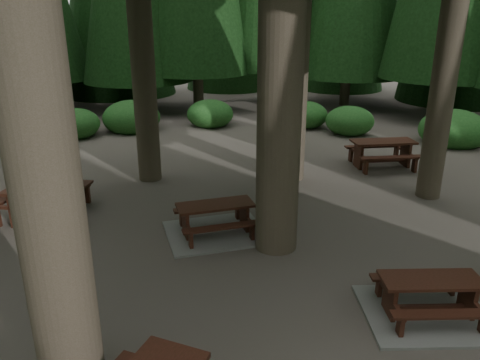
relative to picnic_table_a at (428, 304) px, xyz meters
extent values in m
plane|color=#4A423C|center=(-2.44, 2.57, -0.21)|extent=(80.00, 80.00, 0.00)
cube|color=gray|center=(0.00, 0.00, -0.19)|extent=(2.25, 1.98, 0.05)
cube|color=#361C10|center=(0.00, 0.00, 0.43)|extent=(1.62, 0.89, 0.05)
cube|color=#361C10|center=(0.10, 0.50, 0.17)|extent=(1.55, 0.51, 0.04)
cube|color=#361C10|center=(-0.10, -0.50, 0.17)|extent=(1.55, 0.51, 0.04)
cube|color=#361C10|center=(-0.60, 0.12, 0.10)|extent=(0.16, 0.47, 0.61)
cube|color=#361C10|center=(-0.60, 0.12, 0.15)|extent=(0.31, 1.23, 0.05)
cube|color=#361C10|center=(0.60, -0.12, 0.10)|extent=(0.16, 0.47, 0.61)
cube|color=#361C10|center=(0.60, -0.12, 0.15)|extent=(0.31, 1.23, 0.05)
cube|color=#361C10|center=(0.00, 0.00, -0.06)|extent=(1.27, 0.32, 0.07)
cube|color=#361C10|center=(-6.53, 5.58, 0.63)|extent=(1.47, 2.17, 0.07)
cube|color=#361C10|center=(-7.15, 5.83, 0.29)|extent=(1.00, 1.98, 0.06)
cube|color=#361C10|center=(-5.90, 5.33, 0.29)|extent=(1.00, 1.98, 0.06)
cube|color=#361C10|center=(-6.82, 4.83, 0.19)|extent=(0.61, 0.31, 0.81)
cube|color=#361C10|center=(-6.82, 4.83, 0.26)|extent=(1.55, 0.68, 0.07)
cube|color=#361C10|center=(-6.23, 6.33, 0.19)|extent=(0.61, 0.31, 0.81)
cube|color=#361C10|center=(-6.23, 6.33, 0.26)|extent=(1.55, 0.68, 0.07)
cube|color=#361C10|center=(-6.53, 5.58, -0.01)|extent=(0.70, 1.60, 0.09)
cube|color=gray|center=(-2.74, 3.60, -0.19)|extent=(2.18, 1.84, 0.05)
cube|color=#361C10|center=(-2.74, 3.60, 0.46)|extent=(1.66, 0.74, 0.05)
cube|color=#361C10|center=(-2.77, 4.14, 0.19)|extent=(1.63, 0.33, 0.04)
cube|color=#361C10|center=(-2.70, 3.06, 0.19)|extent=(1.63, 0.33, 0.04)
cube|color=#361C10|center=(-3.38, 3.56, 0.11)|extent=(0.11, 0.50, 0.65)
cube|color=#361C10|center=(-3.38, 3.56, 0.17)|extent=(0.16, 1.31, 0.05)
cube|color=#361C10|center=(-2.09, 3.64, 0.11)|extent=(0.11, 0.50, 0.65)
cube|color=#361C10|center=(-2.09, 3.64, 0.17)|extent=(0.16, 1.31, 0.05)
cube|color=#361C10|center=(-2.74, 3.60, -0.05)|extent=(1.35, 0.16, 0.07)
cube|color=#361C10|center=(3.12, 7.10, 0.58)|extent=(1.97, 0.93, 0.06)
cube|color=#361C10|center=(3.18, 7.73, 0.27)|extent=(1.92, 0.45, 0.05)
cube|color=#361C10|center=(3.05, 6.47, 0.27)|extent=(1.92, 0.45, 0.05)
cube|color=#361C10|center=(2.36, 7.18, 0.17)|extent=(0.14, 0.59, 0.76)
cube|color=#361C10|center=(2.36, 7.18, 0.23)|extent=(0.24, 1.54, 0.06)
cube|color=#361C10|center=(3.88, 7.02, 0.17)|extent=(0.14, 0.59, 0.76)
cube|color=#361C10|center=(3.88, 7.02, 0.23)|extent=(0.24, 1.54, 0.06)
cube|color=#361C10|center=(3.12, 7.10, -0.02)|extent=(1.59, 0.24, 0.08)
ellipsoid|color=#1F5B1F|center=(7.00, 9.02, 0.19)|extent=(2.42, 2.42, 1.49)
ellipsoid|color=#1F5B1F|center=(3.99, 11.26, 0.19)|extent=(1.90, 1.90, 1.17)
ellipsoid|color=#1F5B1F|center=(2.70, 12.73, 0.19)|extent=(1.84, 1.84, 1.13)
ellipsoid|color=#1F5B1F|center=(-1.14, 13.82, 0.19)|extent=(1.95, 1.95, 1.20)
ellipsoid|color=#1F5B1F|center=(-4.38, 13.77, 0.19)|extent=(2.31, 2.31, 1.42)
ellipsoid|color=#1F5B1F|center=(-6.53, 13.13, 0.19)|extent=(1.93, 1.93, 1.19)
camera|label=1|loc=(-4.27, -5.42, 4.30)|focal=35.00mm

